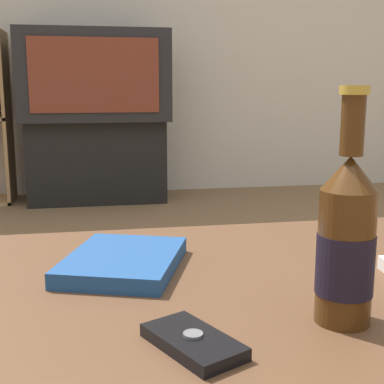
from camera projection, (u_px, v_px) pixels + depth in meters
name	position (u px, v px, depth m)	size (l,w,h in m)	color
coffee_table	(192.00, 340.00, 0.69)	(1.37, 0.73, 0.43)	brown
tv_stand	(97.00, 161.00, 3.36)	(0.83, 0.40, 0.50)	black
television	(94.00, 76.00, 3.25)	(0.88, 0.55, 0.53)	black
beer_bottle	(346.00, 241.00, 0.60)	(0.07, 0.07, 0.27)	#47280F
cell_phone	(193.00, 342.00, 0.56)	(0.10, 0.13, 0.02)	black
table_book	(123.00, 261.00, 0.80)	(0.22, 0.24, 0.02)	navy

